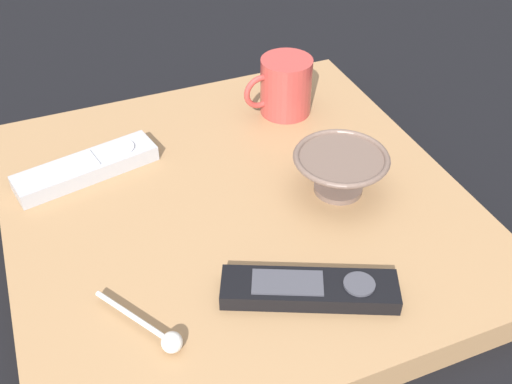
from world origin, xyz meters
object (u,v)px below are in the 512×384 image
coffee_mug (285,86)px  teaspoon (162,336)px  cereal_bowl (340,170)px  tv_remote_near (87,167)px  tv_remote_far (310,289)px

coffee_mug → teaspoon: 0.47m
cereal_bowl → tv_remote_near: (0.31, -0.16, -0.02)m
coffee_mug → teaspoon: coffee_mug is taller
cereal_bowl → coffee_mug: (-0.01, -0.21, 0.01)m
teaspoon → tv_remote_near: (0.02, -0.32, 0.00)m
tv_remote_near → teaspoon: bearing=93.9°
tv_remote_near → tv_remote_far: (-0.19, 0.32, -0.00)m
cereal_bowl → tv_remote_far: cereal_bowl is taller
coffee_mug → tv_remote_far: bearing=70.0°
cereal_bowl → teaspoon: size_ratio=1.19×
tv_remote_near → coffee_mug: bearing=-171.9°
cereal_bowl → teaspoon: cereal_bowl is taller
teaspoon → tv_remote_near: 0.32m
cereal_bowl → teaspoon: (0.29, 0.15, -0.02)m
teaspoon → tv_remote_far: size_ratio=0.53×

